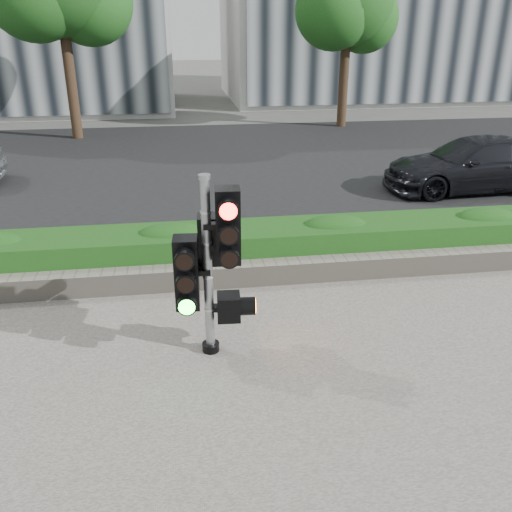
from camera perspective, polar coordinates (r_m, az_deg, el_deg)
name	(u,v)px	position (r m, az deg, el deg)	size (l,w,h in m)	color
ground	(272,351)	(6.87, 1.74, -9.97)	(120.00, 120.00, 0.00)	#51514C
road	(213,163)	(16.14, -4.52, 9.71)	(60.00, 13.00, 0.02)	black
curb	(242,251)	(9.61, -1.51, 0.56)	(60.00, 0.25, 0.12)	gray
stone_wall	(251,273)	(8.42, -0.49, -1.80)	(12.00, 0.32, 0.34)	gray
hedge	(246,247)	(8.94, -1.07, 0.93)	(12.00, 1.00, 0.68)	#337D26
tree_right	(348,3)	(22.20, 9.61, 24.80)	(4.10, 3.58, 6.53)	black
traffic_signal	(210,258)	(6.30, -4.86, -0.22)	(0.78, 0.59, 2.24)	black
car_dark	(473,164)	(14.25, 21.92, 8.95)	(1.76, 4.33, 1.26)	black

